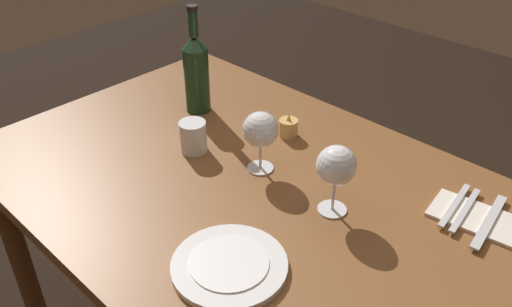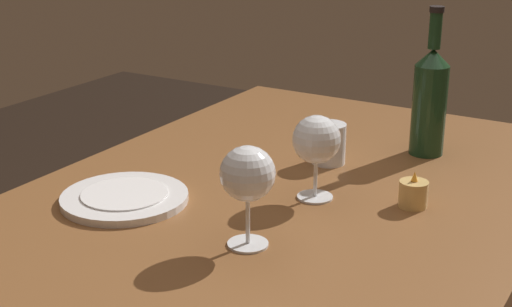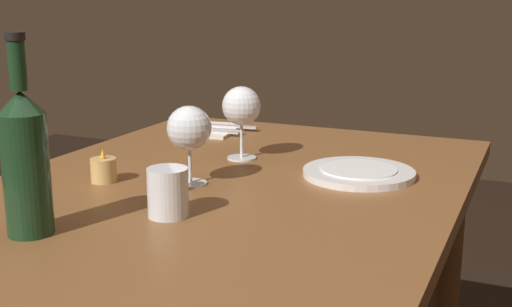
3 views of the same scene
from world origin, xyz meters
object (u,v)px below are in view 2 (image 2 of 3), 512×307
(wine_glass_left, at_px, (316,141))
(water_tumbler, at_px, (331,146))
(votive_candle, at_px, (413,195))
(wine_bottle, at_px, (430,99))
(wine_glass_right, at_px, (248,175))
(dinner_plate, at_px, (125,198))

(wine_glass_left, bearing_deg, water_tumbler, -163.14)
(wine_glass_left, bearing_deg, votive_candle, 107.94)
(wine_bottle, bearing_deg, wine_glass_left, -15.43)
(votive_candle, bearing_deg, wine_glass_right, -31.56)
(water_tumbler, bearing_deg, wine_bottle, 136.82)
(wine_glass_left, bearing_deg, wine_glass_right, -1.43)
(dinner_plate, bearing_deg, wine_bottle, 144.26)
(dinner_plate, bearing_deg, wine_glass_right, 82.76)
(wine_glass_left, bearing_deg, dinner_plate, -56.51)
(wine_glass_left, height_order, wine_glass_right, wine_glass_right)
(votive_candle, distance_m, dinner_plate, 0.52)
(votive_candle, bearing_deg, dinner_plate, -61.73)
(votive_candle, relative_size, dinner_plate, 0.29)
(water_tumbler, bearing_deg, votive_candle, 60.06)
(wine_glass_right, relative_size, votive_candle, 2.48)
(wine_glass_right, relative_size, wine_bottle, 0.53)
(water_tumbler, xyz_separation_m, votive_candle, (0.13, 0.22, -0.01))
(wine_bottle, height_order, votive_candle, wine_bottle)
(wine_glass_right, bearing_deg, dinner_plate, -97.24)
(wine_glass_right, distance_m, dinner_plate, 0.31)
(wine_glass_right, bearing_deg, votive_candle, 148.44)
(wine_glass_left, xyz_separation_m, dinner_plate, (0.19, -0.29, -0.10))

